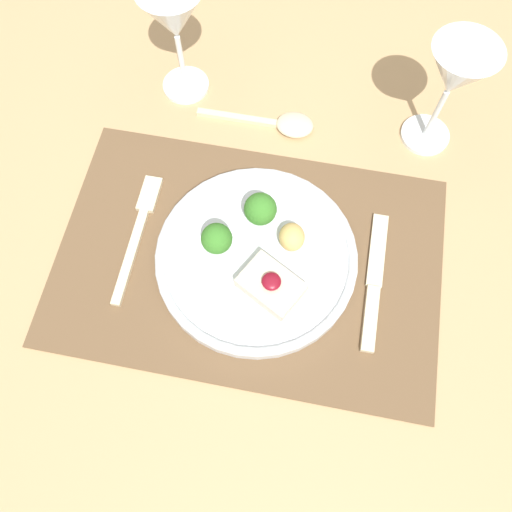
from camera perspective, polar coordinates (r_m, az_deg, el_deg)
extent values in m
plane|color=gray|center=(1.35, -0.41, -12.08)|extent=(8.00, 8.00, 0.00)
cube|color=tan|center=(0.66, -0.81, -0.92)|extent=(1.59, 1.19, 0.03)
cylinder|color=tan|center=(1.46, -26.61, 17.91)|extent=(0.06, 0.06, 0.69)
cube|color=brown|center=(0.65, -0.83, -0.39)|extent=(0.49, 0.33, 0.00)
cylinder|color=silver|center=(0.64, 0.00, -0.41)|extent=(0.26, 0.26, 0.02)
torus|color=silver|center=(0.63, 0.00, -0.14)|extent=(0.26, 0.26, 0.01)
cube|color=beige|center=(0.61, 1.74, -3.39)|extent=(0.09, 0.08, 0.02)
ellipsoid|color=maroon|center=(0.59, 1.78, -2.92)|extent=(0.02, 0.02, 0.01)
cylinder|color=#84B256|center=(0.64, 0.49, 4.41)|extent=(0.01, 0.01, 0.02)
sphere|color=#387A28|center=(0.62, 0.50, 5.39)|extent=(0.04, 0.04, 0.04)
cylinder|color=#84B256|center=(0.63, -4.36, 1.18)|extent=(0.01, 0.01, 0.02)
sphere|color=#387A28|center=(0.61, -4.51, 2.03)|extent=(0.04, 0.04, 0.04)
ellipsoid|color=tan|center=(0.63, 4.12, 2.18)|extent=(0.04, 0.04, 0.03)
cube|color=beige|center=(0.66, -14.16, -0.02)|extent=(0.01, 0.13, 0.01)
cube|color=beige|center=(0.70, -12.06, 6.93)|extent=(0.02, 0.05, 0.01)
cube|color=beige|center=(0.63, 12.92, -6.98)|extent=(0.02, 0.08, 0.01)
cube|color=beige|center=(0.67, 13.70, 0.67)|extent=(0.02, 0.10, 0.00)
cube|color=beige|center=(0.76, -2.05, 15.49)|extent=(0.12, 0.01, 0.01)
ellipsoid|color=beige|center=(0.75, 4.46, 14.72)|extent=(0.05, 0.04, 0.02)
cylinder|color=white|center=(0.78, 18.74, 12.97)|extent=(0.07, 0.07, 0.01)
cylinder|color=white|center=(0.74, 19.84, 15.00)|extent=(0.01, 0.01, 0.09)
cone|color=white|center=(0.69, 22.03, 18.92)|extent=(0.09, 0.09, 0.07)
cylinder|color=white|center=(0.80, -8.00, 18.77)|extent=(0.07, 0.07, 0.01)
cylinder|color=white|center=(0.77, -8.49, 21.11)|extent=(0.01, 0.01, 0.09)
cone|color=white|center=(0.71, -9.47, 25.56)|extent=(0.09, 0.09, 0.07)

